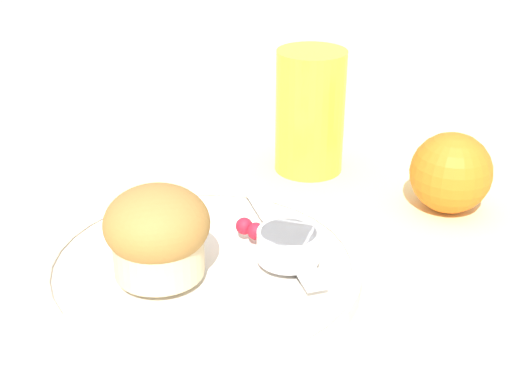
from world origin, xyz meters
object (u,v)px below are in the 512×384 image
object	(u,v)px
butter_knife	(279,229)
juice_glass	(310,112)
muffin	(157,233)
orange_fruit	(451,173)

from	to	relation	value
butter_knife	juice_glass	size ratio (longest dim) A/B	1.29
juice_glass	butter_knife	bearing A→B (deg)	-60.48
muffin	butter_knife	size ratio (longest dim) A/B	0.48
orange_fruit	juice_glass	distance (m)	0.14
muffin	butter_knife	world-z (taller)	muffin
butter_knife	orange_fruit	size ratio (longest dim) A/B	2.17
juice_glass	orange_fruit	bearing A→B (deg)	5.31
orange_fruit	juice_glass	size ratio (longest dim) A/B	0.59
juice_glass	muffin	bearing A→B (deg)	-77.23
butter_knife	muffin	bearing A→B (deg)	-72.59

